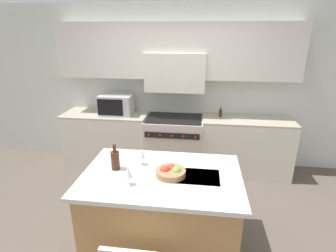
{
  "coord_description": "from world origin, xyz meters",
  "views": [
    {
      "loc": [
        0.42,
        -2.46,
        2.27
      ],
      "look_at": [
        0.03,
        0.58,
        1.15
      ],
      "focal_mm": 28.0,
      "sensor_mm": 36.0,
      "label": 1
    }
  ],
  "objects_px": {
    "wine_glass_near": "(128,173)",
    "wine_glass_far": "(141,154)",
    "microwave": "(116,105)",
    "oil_bottle_on_counter": "(220,113)",
    "fruit_bowl": "(171,172)",
    "wine_bottle": "(115,160)",
    "range_stove": "(174,144)"
  },
  "relations": [
    {
      "from": "wine_bottle",
      "to": "wine_glass_near",
      "type": "xyz_separation_m",
      "value": [
        0.21,
        -0.27,
        0.02
      ]
    },
    {
      "from": "microwave",
      "to": "wine_bottle",
      "type": "distance_m",
      "value": 1.83
    },
    {
      "from": "wine_glass_far",
      "to": "fruit_bowl",
      "type": "xyz_separation_m",
      "value": [
        0.34,
        -0.18,
        -0.09
      ]
    },
    {
      "from": "range_stove",
      "to": "wine_bottle",
      "type": "xyz_separation_m",
      "value": [
        -0.43,
        -1.72,
        0.55
      ]
    },
    {
      "from": "range_stove",
      "to": "wine_glass_near",
      "type": "height_order",
      "value": "wine_glass_near"
    },
    {
      "from": "wine_bottle",
      "to": "wine_glass_far",
      "type": "height_order",
      "value": "wine_bottle"
    },
    {
      "from": "wine_bottle",
      "to": "oil_bottle_on_counter",
      "type": "distance_m",
      "value": 2.16
    },
    {
      "from": "wine_glass_near",
      "to": "wine_glass_far",
      "type": "xyz_separation_m",
      "value": [
        0.03,
        0.4,
        0.0
      ]
    },
    {
      "from": "microwave",
      "to": "wine_glass_far",
      "type": "height_order",
      "value": "microwave"
    },
    {
      "from": "microwave",
      "to": "oil_bottle_on_counter",
      "type": "distance_m",
      "value": 1.72
    },
    {
      "from": "wine_glass_near",
      "to": "oil_bottle_on_counter",
      "type": "height_order",
      "value": "oil_bottle_on_counter"
    },
    {
      "from": "wine_glass_far",
      "to": "oil_bottle_on_counter",
      "type": "relative_size",
      "value": 1.12
    },
    {
      "from": "range_stove",
      "to": "wine_bottle",
      "type": "bearing_deg",
      "value": -104.1
    },
    {
      "from": "wine_glass_near",
      "to": "microwave",
      "type": "bearing_deg",
      "value": 110.56
    },
    {
      "from": "range_stove",
      "to": "wine_glass_near",
      "type": "xyz_separation_m",
      "value": [
        -0.22,
        -1.99,
        0.57
      ]
    },
    {
      "from": "wine_glass_near",
      "to": "fruit_bowl",
      "type": "height_order",
      "value": "wine_glass_near"
    },
    {
      "from": "wine_glass_near",
      "to": "wine_glass_far",
      "type": "bearing_deg",
      "value": 85.23
    },
    {
      "from": "range_stove",
      "to": "wine_bottle",
      "type": "distance_m",
      "value": 1.86
    },
    {
      "from": "oil_bottle_on_counter",
      "to": "microwave",
      "type": "bearing_deg",
      "value": -177.94
    },
    {
      "from": "microwave",
      "to": "wine_bottle",
      "type": "relative_size",
      "value": 1.9
    },
    {
      "from": "microwave",
      "to": "wine_bottle",
      "type": "bearing_deg",
      "value": -72.77
    },
    {
      "from": "microwave",
      "to": "wine_glass_far",
      "type": "bearing_deg",
      "value": -63.92
    },
    {
      "from": "wine_glass_far",
      "to": "range_stove",
      "type": "bearing_deg",
      "value": 83.39
    },
    {
      "from": "range_stove",
      "to": "microwave",
      "type": "relative_size",
      "value": 1.74
    },
    {
      "from": "range_stove",
      "to": "wine_glass_near",
      "type": "relative_size",
      "value": 5.0
    },
    {
      "from": "microwave",
      "to": "wine_bottle",
      "type": "height_order",
      "value": "microwave"
    },
    {
      "from": "range_stove",
      "to": "microwave",
      "type": "height_order",
      "value": "microwave"
    },
    {
      "from": "microwave",
      "to": "wine_glass_near",
      "type": "relative_size",
      "value": 2.88
    },
    {
      "from": "wine_bottle",
      "to": "wine_glass_near",
      "type": "distance_m",
      "value": 0.35
    },
    {
      "from": "range_stove",
      "to": "fruit_bowl",
      "type": "bearing_deg",
      "value": -85.03
    },
    {
      "from": "range_stove",
      "to": "oil_bottle_on_counter",
      "type": "height_order",
      "value": "oil_bottle_on_counter"
    },
    {
      "from": "wine_glass_far",
      "to": "fruit_bowl",
      "type": "bearing_deg",
      "value": -28.33
    }
  ]
}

